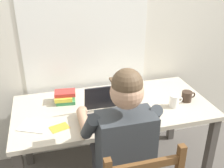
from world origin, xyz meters
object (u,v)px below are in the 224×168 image
coffee_mug_dark (187,96)px  computer_mouse (142,116)px  coffee_mug_white (174,101)px  laptop (109,111)px  book_stack_main (65,97)px  desk (113,114)px  seated_person (120,143)px  landscape_photo_print (59,128)px

coffee_mug_dark → computer_mouse: bearing=-162.2°
coffee_mug_white → computer_mouse: bearing=-164.1°
laptop → computer_mouse: 0.25m
coffee_mug_dark → book_stack_main: bearing=165.9°
desk → book_stack_main: book_stack_main is taller
coffee_mug_white → seated_person: bearing=-150.0°
computer_mouse → coffee_mug_white: bearing=15.9°
desk → coffee_mug_dark: (0.61, -0.08, 0.13)m
desk → coffee_mug_white: bearing=-16.8°
book_stack_main → landscape_photo_print: size_ratio=1.40×
laptop → book_stack_main: size_ratio=1.81×
desk → landscape_photo_print: (-0.45, -0.20, 0.08)m
desk → book_stack_main: bearing=156.3°
computer_mouse → book_stack_main: book_stack_main is taller
desk → coffee_mug_white: size_ratio=14.18×
desk → laptop: (-0.07, -0.15, 0.14)m
computer_mouse → laptop: bearing=163.0°
laptop → landscape_photo_print: size_ratio=2.54×
laptop → desk: bearing=64.3°
coffee_mug_dark → landscape_photo_print: coffee_mug_dark is taller
desk → computer_mouse: (0.16, -0.23, 0.10)m
laptop → coffee_mug_dark: laptop is taller
coffee_mug_white → coffee_mug_dark: size_ratio=0.92×
desk → coffee_mug_white: 0.51m
computer_mouse → desk: bearing=125.9°
seated_person → computer_mouse: seated_person is taller
seated_person → laptop: 0.31m
laptop → book_stack_main: laptop is taller
computer_mouse → book_stack_main: size_ratio=0.55×
desk → computer_mouse: bearing=-54.1°
coffee_mug_dark → desk: bearing=172.2°
seated_person → landscape_photo_print: size_ratio=9.66×
desk → coffee_mug_white: (0.47, -0.14, 0.13)m
seated_person → laptop: (0.00, 0.30, 0.07)m
desk → laptop: bearing=-115.7°
computer_mouse → book_stack_main: (-0.53, 0.39, 0.03)m
landscape_photo_print → coffee_mug_white: bearing=-13.5°
computer_mouse → book_stack_main: bearing=143.8°
landscape_photo_print → computer_mouse: bearing=-19.9°
laptop → computer_mouse: laptop is taller
desk → computer_mouse: size_ratio=15.73×
seated_person → laptop: size_ratio=3.81×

